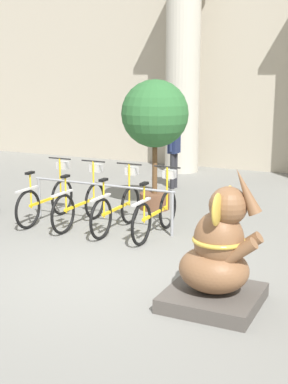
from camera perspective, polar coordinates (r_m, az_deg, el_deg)
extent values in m
plane|color=slate|center=(7.35, -4.85, -8.56)|extent=(60.00, 60.00, 0.00)
cube|color=#B2A893|center=(14.90, 12.49, 13.69)|extent=(20.00, 0.20, 6.00)
cylinder|color=#BCB7A8|center=(14.51, 4.15, 12.01)|extent=(0.91, 0.91, 5.00)
cylinder|color=gray|center=(10.08, -11.09, -0.64)|extent=(0.05, 0.05, 0.75)
cylinder|color=gray|center=(8.78, 3.01, -2.40)|extent=(0.05, 0.05, 0.75)
cylinder|color=gray|center=(9.28, -4.57, 0.78)|extent=(2.77, 0.04, 0.04)
torus|color=black|center=(10.24, -8.73, -0.54)|extent=(0.05, 0.68, 0.68)
torus|color=black|center=(9.43, -12.28, -1.83)|extent=(0.05, 0.68, 0.68)
cube|color=yellow|center=(9.82, -10.44, -0.88)|extent=(0.04, 0.94, 0.04)
cube|color=#BCBCBC|center=(9.35, -12.38, 0.29)|extent=(0.06, 0.57, 0.03)
cylinder|color=yellow|center=(9.44, -11.99, 0.08)|extent=(0.03, 0.03, 0.60)
cube|color=black|center=(9.37, -12.08, 2.00)|extent=(0.08, 0.18, 0.04)
cylinder|color=yellow|center=(10.13, -8.93, 1.47)|extent=(0.03, 0.03, 0.75)
cylinder|color=black|center=(10.06, -9.00, 3.56)|extent=(0.48, 0.03, 0.03)
cube|color=#BCBCBC|center=(10.17, -8.65, 2.86)|extent=(0.20, 0.16, 0.14)
torus|color=black|center=(9.86, -5.24, -0.96)|extent=(0.05, 0.68, 0.68)
torus|color=black|center=(9.02, -8.63, -2.34)|extent=(0.05, 0.68, 0.68)
cube|color=yellow|center=(9.42, -6.87, -1.33)|extent=(0.04, 0.94, 0.04)
cube|color=#BCBCBC|center=(8.93, -8.71, -0.13)|extent=(0.06, 0.57, 0.03)
cylinder|color=yellow|center=(9.03, -8.34, -0.35)|extent=(0.03, 0.03, 0.60)
cube|color=black|center=(8.96, -8.40, 1.66)|extent=(0.08, 0.18, 0.04)
cylinder|color=yellow|center=(9.75, -5.41, 1.13)|extent=(0.03, 0.03, 0.75)
cylinder|color=black|center=(9.68, -5.45, 3.30)|extent=(0.48, 0.03, 0.03)
cube|color=#BCBCBC|center=(9.79, -5.13, 2.58)|extent=(0.20, 0.16, 0.14)
torus|color=black|center=(9.53, -1.47, -1.39)|extent=(0.05, 0.68, 0.68)
torus|color=black|center=(8.65, -4.61, -2.88)|extent=(0.05, 0.68, 0.68)
cube|color=yellow|center=(9.08, -2.97, -1.79)|extent=(0.04, 0.94, 0.04)
cube|color=#BCBCBC|center=(8.57, -4.65, -0.58)|extent=(0.06, 0.57, 0.03)
cylinder|color=yellow|center=(8.66, -4.31, -0.79)|extent=(0.03, 0.03, 0.60)
cube|color=black|center=(8.59, -4.35, 1.30)|extent=(0.08, 0.18, 0.04)
cylinder|color=yellow|center=(9.41, -1.59, 0.77)|extent=(0.03, 0.03, 0.75)
cylinder|color=black|center=(9.34, -1.60, 3.01)|extent=(0.48, 0.03, 0.03)
cube|color=#BCBCBC|center=(9.45, -1.32, 2.27)|extent=(0.20, 0.16, 0.14)
torus|color=black|center=(9.24, 2.55, -1.84)|extent=(0.05, 0.68, 0.68)
torus|color=black|center=(8.33, -0.27, -3.45)|extent=(0.05, 0.68, 0.68)
cube|color=yellow|center=(8.77, 1.22, -2.29)|extent=(0.04, 0.94, 0.04)
cube|color=#BCBCBC|center=(8.24, -0.27, -1.06)|extent=(0.06, 0.57, 0.03)
cylinder|color=yellow|center=(8.34, 0.03, -1.28)|extent=(0.03, 0.03, 0.60)
cube|color=black|center=(8.27, 0.03, 0.89)|extent=(0.08, 0.18, 0.04)
cylinder|color=yellow|center=(9.12, 2.48, 0.38)|extent=(0.03, 0.03, 0.75)
cylinder|color=black|center=(9.05, 2.50, 2.69)|extent=(0.48, 0.03, 0.03)
cube|color=#BCBCBC|center=(9.16, 2.74, 1.93)|extent=(0.20, 0.16, 0.14)
cube|color=#4C4742|center=(6.40, 7.36, -11.12)|extent=(1.06, 1.06, 0.17)
ellipsoid|color=brown|center=(6.27, 7.45, -8.19)|extent=(0.82, 0.72, 0.53)
ellipsoid|color=brown|center=(6.13, 7.98, -5.09)|extent=(0.58, 0.53, 0.68)
sphere|color=brown|center=(5.99, 8.97, -1.46)|extent=(0.43, 0.43, 0.43)
ellipsoid|color=gold|center=(6.21, 9.05, -0.96)|extent=(0.08, 0.31, 0.37)
ellipsoid|color=gold|center=(5.81, 7.80, -1.87)|extent=(0.08, 0.31, 0.37)
cone|color=brown|center=(5.90, 10.83, 0.10)|extent=(0.37, 0.15, 0.55)
cylinder|color=brown|center=(6.20, 10.65, -5.71)|extent=(0.43, 0.14, 0.38)
cylinder|color=brown|center=(5.97, 10.03, -6.38)|extent=(0.43, 0.14, 0.38)
torus|color=gold|center=(6.13, 7.98, -5.09)|extent=(0.61, 0.61, 0.05)
cylinder|color=#28282D|center=(12.54, 3.34, 2.35)|extent=(0.11, 0.11, 0.83)
cylinder|color=#28282D|center=(12.38, 3.04, 2.22)|extent=(0.11, 0.11, 0.83)
cube|color=#1E284C|center=(12.35, 3.23, 5.60)|extent=(0.20, 0.32, 0.62)
sphere|color=tan|center=(12.31, 3.26, 7.66)|extent=(0.23, 0.23, 0.23)
cylinder|color=#1E284C|center=(12.53, 3.59, 5.84)|extent=(0.07, 0.07, 0.56)
cylinder|color=#1E284C|center=(12.17, 2.87, 5.65)|extent=(0.07, 0.07, 0.56)
cylinder|color=brown|center=(10.60, 1.14, -0.96)|extent=(0.59, 0.59, 0.32)
cylinder|color=brown|center=(10.46, 1.15, 2.66)|extent=(0.10, 0.10, 1.04)
sphere|color=#2D6633|center=(10.33, 1.18, 8.36)|extent=(1.30, 1.30, 1.30)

